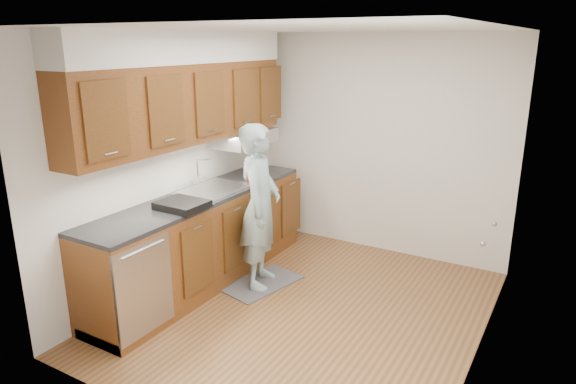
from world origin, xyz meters
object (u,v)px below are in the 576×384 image
Objects in this scene: person at (260,196)px; soap_bottle_c at (256,168)px; soap_bottle_a at (248,167)px; soda_can at (250,178)px; dish_rack at (182,205)px; steel_can at (249,177)px; soap_bottle_b at (256,169)px.

soap_bottle_c is at bearing 15.57° from person.
soda_can is (0.10, -0.11, -0.08)m from soap_bottle_a.
soap_bottle_c is 1.62× the size of soda_can.
soap_bottle_c is 0.29m from soda_can.
soap_bottle_a is 1.16m from dish_rack.
person is 16.42× the size of steel_can.
soap_bottle_c is (-0.02, 0.04, -0.00)m from soap_bottle_b.
soap_bottle_b is at bearing 93.00° from dish_rack.
soap_bottle_c is 0.27m from steel_can.
soap_bottle_a is at bearing 94.23° from dish_rack.
soap_bottle_c is (-0.48, 0.65, 0.08)m from person.
soda_can is at bearing 89.23° from dish_rack.
steel_can is (0.07, -0.26, -0.03)m from soap_bottle_c.
person is 0.57m from steel_can.
soda_can is 0.03m from steel_can.
soap_bottle_b is 1.02× the size of soap_bottle_c.
soap_bottle_a is at bearing -98.95° from soap_bottle_b.
steel_can is 1.06m from dish_rack.
soap_bottle_a is at bearing 132.63° from soda_can.
steel_can is at bearing 146.66° from soda_can.
soap_bottle_a is 1.58× the size of soap_bottle_c.
person reaches higher than soda_can.
soap_bottle_b is 1.65× the size of soda_can.
dish_rack is (0.05, -1.28, -0.06)m from soap_bottle_b.
steel_can is at bearing -76.21° from soap_bottle_b.
soap_bottle_a reaches higher than soda_can.
soap_bottle_c is at bearing 89.99° from soap_bottle_a.
person is 17.36× the size of soda_can.
soap_bottle_a is at bearing -90.01° from soap_bottle_c.
soap_bottle_b reaches higher than soap_bottle_c.
person is at bearing -45.66° from soap_bottle_a.
soap_bottle_a is at bearing 23.92° from person.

